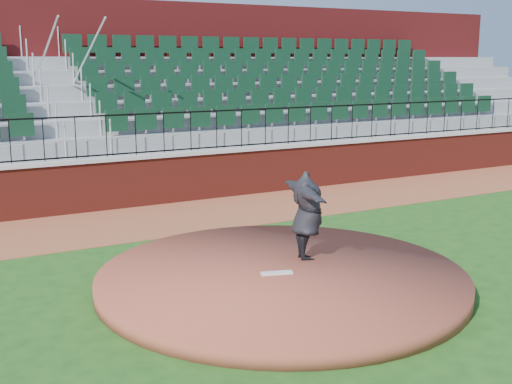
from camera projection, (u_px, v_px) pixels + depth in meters
ground at (300, 286)px, 10.66m from camera, size 90.00×90.00×0.00m
warning_track at (176, 217)px, 15.29m from camera, size 34.00×3.20×0.01m
field_wall at (151, 181)px, 16.55m from camera, size 34.00×0.35×1.20m
wall_cap at (151, 156)px, 16.42m from camera, size 34.00×0.45×0.10m
wall_railing at (150, 134)px, 16.31m from camera, size 34.00×0.05×1.00m
seating_stands at (117, 107)px, 18.55m from camera, size 34.00×5.10×4.60m
concourse_wall at (90, 87)px, 20.86m from camera, size 34.00×0.50×5.50m
pitchers_mound at (282, 279)px, 10.64m from camera, size 5.99×5.99×0.25m
pitching_rubber at (277, 273)px, 10.48m from camera, size 0.53×0.27×0.03m
pitcher at (307, 215)px, 11.13m from camera, size 0.97×1.96×1.54m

